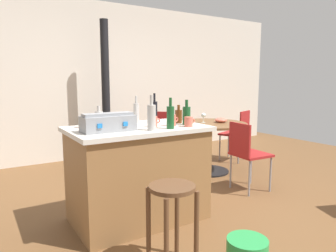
{
  "coord_description": "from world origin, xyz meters",
  "views": [
    {
      "loc": [
        -1.94,
        -2.83,
        1.36
      ],
      "look_at": [
        0.09,
        0.42,
        0.8
      ],
      "focal_mm": 33.46,
      "sensor_mm": 36.0,
      "label": 1
    }
  ],
  "objects_px": {
    "bottle_0": "(187,115)",
    "kitchen_island": "(138,173)",
    "folding_chair_far": "(238,131)",
    "bottle_5": "(170,117)",
    "bottle_4": "(99,118)",
    "folding_chair_left": "(160,135)",
    "wooden_stool": "(172,207)",
    "bottle_1": "(136,113)",
    "dining_table": "(209,134)",
    "bottle_3": "(179,116)",
    "cup_0": "(172,120)",
    "cup_3": "(83,122)",
    "serving_bowl": "(221,120)",
    "cup_1": "(154,121)",
    "wine_glass": "(204,115)",
    "bottle_6": "(155,111)",
    "folding_chair_near": "(247,151)",
    "toolbox": "(108,123)",
    "wood_stove": "(107,130)",
    "cup_2": "(189,122)",
    "bottle_2": "(152,117)"
  },
  "relations": [
    {
      "from": "bottle_0",
      "to": "kitchen_island",
      "type": "bearing_deg",
      "value": 164.74
    },
    {
      "from": "folding_chair_far",
      "to": "bottle_5",
      "type": "relative_size",
      "value": 3.03
    },
    {
      "from": "bottle_4",
      "to": "folding_chair_left",
      "type": "bearing_deg",
      "value": 41.14
    },
    {
      "from": "wooden_stool",
      "to": "bottle_1",
      "type": "bearing_deg",
      "value": 76.38
    },
    {
      "from": "dining_table",
      "to": "bottle_3",
      "type": "height_order",
      "value": "bottle_3"
    },
    {
      "from": "bottle_3",
      "to": "cup_0",
      "type": "height_order",
      "value": "bottle_3"
    },
    {
      "from": "bottle_3",
      "to": "cup_3",
      "type": "bearing_deg",
      "value": 167.41
    },
    {
      "from": "bottle_4",
      "to": "serving_bowl",
      "type": "distance_m",
      "value": 2.14
    },
    {
      "from": "cup_0",
      "to": "cup_1",
      "type": "distance_m",
      "value": 0.18
    },
    {
      "from": "bottle_5",
      "to": "cup_3",
      "type": "xyz_separation_m",
      "value": [
        -0.65,
        0.48,
        -0.06
      ]
    },
    {
      "from": "bottle_3",
      "to": "wine_glass",
      "type": "height_order",
      "value": "bottle_3"
    },
    {
      "from": "folding_chair_far",
      "to": "folding_chair_left",
      "type": "distance_m",
      "value": 1.36
    },
    {
      "from": "cup_3",
      "to": "serving_bowl",
      "type": "distance_m",
      "value": 2.32
    },
    {
      "from": "dining_table",
      "to": "folding_chair_left",
      "type": "xyz_separation_m",
      "value": [
        -0.48,
        0.63,
        -0.06
      ]
    },
    {
      "from": "cup_3",
      "to": "bottle_6",
      "type": "bearing_deg",
      "value": -4.02
    },
    {
      "from": "wine_glass",
      "to": "serving_bowl",
      "type": "distance_m",
      "value": 0.27
    },
    {
      "from": "folding_chair_near",
      "to": "bottle_6",
      "type": "bearing_deg",
      "value": 172.63
    },
    {
      "from": "kitchen_island",
      "to": "wooden_stool",
      "type": "relative_size",
      "value": 2.06
    },
    {
      "from": "cup_0",
      "to": "bottle_0",
      "type": "bearing_deg",
      "value": -3.2
    },
    {
      "from": "bottle_0",
      "to": "bottle_3",
      "type": "distance_m",
      "value": 0.14
    },
    {
      "from": "toolbox",
      "to": "cup_1",
      "type": "bearing_deg",
      "value": 2.69
    },
    {
      "from": "cup_1",
      "to": "wood_stove",
      "type": "bearing_deg",
      "value": 80.17
    },
    {
      "from": "wood_stove",
      "to": "bottle_4",
      "type": "height_order",
      "value": "wood_stove"
    },
    {
      "from": "folding_chair_near",
      "to": "cup_2",
      "type": "distance_m",
      "value": 1.19
    },
    {
      "from": "cup_3",
      "to": "folding_chair_left",
      "type": "bearing_deg",
      "value": 39.25
    },
    {
      "from": "dining_table",
      "to": "folding_chair_near",
      "type": "distance_m",
      "value": 0.89
    },
    {
      "from": "wooden_stool",
      "to": "folding_chair_far",
      "type": "relative_size",
      "value": 0.73
    },
    {
      "from": "toolbox",
      "to": "bottle_2",
      "type": "distance_m",
      "value": 0.38
    },
    {
      "from": "bottle_5",
      "to": "dining_table",
      "type": "bearing_deg",
      "value": 39.31
    },
    {
      "from": "bottle_0",
      "to": "bottle_5",
      "type": "relative_size",
      "value": 0.88
    },
    {
      "from": "bottle_1",
      "to": "wooden_stool",
      "type": "bearing_deg",
      "value": -103.62
    },
    {
      "from": "wooden_stool",
      "to": "wood_stove",
      "type": "height_order",
      "value": "wood_stove"
    },
    {
      "from": "kitchen_island",
      "to": "wood_stove",
      "type": "height_order",
      "value": "wood_stove"
    },
    {
      "from": "bottle_1",
      "to": "wine_glass",
      "type": "height_order",
      "value": "bottle_1"
    },
    {
      "from": "folding_chair_far",
      "to": "cup_3",
      "type": "xyz_separation_m",
      "value": [
        -2.89,
        -0.92,
        0.47
      ]
    },
    {
      "from": "folding_chair_near",
      "to": "bottle_5",
      "type": "distance_m",
      "value": 1.41
    },
    {
      "from": "folding_chair_near",
      "to": "cup_3",
      "type": "distance_m",
      "value": 2.0
    },
    {
      "from": "folding_chair_left",
      "to": "cup_2",
      "type": "xyz_separation_m",
      "value": [
        -0.71,
        -1.76,
        0.45
      ]
    },
    {
      "from": "wood_stove",
      "to": "bottle_3",
      "type": "height_order",
      "value": "wood_stove"
    },
    {
      "from": "bottle_0",
      "to": "bottle_2",
      "type": "distance_m",
      "value": 0.49
    },
    {
      "from": "folding_chair_far",
      "to": "bottle_4",
      "type": "relative_size",
      "value": 4.48
    },
    {
      "from": "bottle_3",
      "to": "serving_bowl",
      "type": "height_order",
      "value": "bottle_3"
    },
    {
      "from": "folding_chair_left",
      "to": "kitchen_island",
      "type": "bearing_deg",
      "value": -126.84
    },
    {
      "from": "bottle_3",
      "to": "cup_2",
      "type": "bearing_deg",
      "value": -102.74
    },
    {
      "from": "bottle_0",
      "to": "bottle_3",
      "type": "height_order",
      "value": "bottle_0"
    },
    {
      "from": "toolbox",
      "to": "serving_bowl",
      "type": "xyz_separation_m",
      "value": [
        2.11,
        0.93,
        -0.22
      ]
    },
    {
      "from": "kitchen_island",
      "to": "folding_chair_left",
      "type": "bearing_deg",
      "value": 53.16
    },
    {
      "from": "cup_1",
      "to": "serving_bowl",
      "type": "bearing_deg",
      "value": 28.78
    },
    {
      "from": "cup_2",
      "to": "wine_glass",
      "type": "distance_m",
      "value": 1.66
    },
    {
      "from": "bottle_2",
      "to": "cup_2",
      "type": "xyz_separation_m",
      "value": [
        0.41,
        0.01,
        -0.07
      ]
    }
  ]
}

